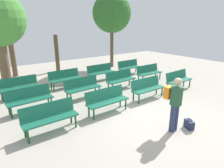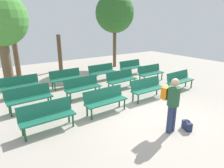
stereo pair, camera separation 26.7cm
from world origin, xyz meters
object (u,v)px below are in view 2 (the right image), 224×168
object	(u,v)px
bench_r1_c3	(150,72)
bench_r2_c0	(20,85)
visitor_with_backpack	(172,102)
handbag	(187,125)
tree_2	(15,51)
bench_r0_c1	(105,99)
tree_3	(60,53)
bench_r2_c3	(131,66)
bench_r1_c1	(83,86)
bench_r0_c2	(147,87)
bench_r2_c2	(102,71)
bench_r1_c0	(29,97)
bench_r2_c1	(66,77)
bench_r0_c3	(180,80)
bench_r1_c2	(121,78)
tree_1	(115,13)
bench_r0_c0	(47,115)

from	to	relation	value
bench_r1_c3	bench_r2_c0	world-z (taller)	same
visitor_with_backpack	handbag	bearing A→B (deg)	150.23
tree_2	bench_r0_c1	bearing A→B (deg)	-77.38
tree_3	tree_2	bearing A→B (deg)	174.89
bench_r2_c3	tree_3	distance (m)	4.87
bench_r0_c1	handbag	distance (m)	2.82
bench_r1_c1	bench_r2_c3	size ratio (longest dim) A/B	1.00
bench_r0_c2	bench_r2_c2	bearing A→B (deg)	91.37
bench_r1_c0	bench_r2_c1	bearing A→B (deg)	37.91
bench_r1_c3	tree_3	distance (m)	6.21
bench_r0_c3	bench_r1_c2	world-z (taller)	same
bench_r1_c0	visitor_with_backpack	xyz separation A→B (m)	(3.08, -3.96, 0.43)
bench_r1_c0	tree_1	xyz separation A→B (m)	(6.91, 4.32, 3.24)
bench_r0_c2	handbag	world-z (taller)	bench_r0_c2
bench_r2_c2	handbag	size ratio (longest dim) A/B	4.41
bench_r0_c2	tree_2	xyz separation A→B (m)	(-3.82, 7.31, 1.00)
bench_r0_c1	bench_r0_c2	distance (m)	2.17
visitor_with_backpack	bench_r2_c3	bearing A→B (deg)	-123.79
bench_r0_c0	visitor_with_backpack	size ratio (longest dim) A/B	0.97
bench_r2_c2	visitor_with_backpack	world-z (taller)	visitor_with_backpack
bench_r2_c1	visitor_with_backpack	world-z (taller)	visitor_with_backpack
bench_r0_c1	bench_r2_c0	xyz separation A→B (m)	(-2.20, 3.51, 0.00)
tree_3	handbag	xyz separation A→B (m)	(0.42, -9.59, -1.07)
bench_r2_c3	tree_1	size ratio (longest dim) A/B	0.32
bench_r1_c1	bench_r0_c2	bearing A→B (deg)	-40.71
bench_r1_c0	bench_r2_c0	size ratio (longest dim) A/B	1.00
bench_r0_c2	bench_r2_c3	bearing A→B (deg)	59.91
bench_r2_c0	bench_r2_c2	bearing A→B (deg)	0.22
bench_r0_c2	tree_1	distance (m)	7.29
bench_r2_c1	bench_r2_c3	xyz separation A→B (m)	(4.31, 0.07, 0.00)
bench_r1_c3	bench_r2_c2	world-z (taller)	same
visitor_with_backpack	bench_r1_c3	bearing A→B (deg)	-132.79
bench_r1_c0	bench_r2_c1	distance (m)	2.79
tree_2	handbag	bearing A→B (deg)	-72.76
bench_r0_c0	tree_2	xyz separation A→B (m)	(0.43, 7.46, 1.00)
bench_r2_c1	tree_2	size ratio (longest dim) A/B	0.54
bench_r1_c2	bench_r2_c1	xyz separation A→B (m)	(-2.14, 1.76, 0.00)
bench_r2_c2	bench_r2_c3	bearing A→B (deg)	-1.31
bench_r0_c2	bench_r1_c0	world-z (taller)	same
bench_r0_c0	bench_r1_c1	size ratio (longest dim) A/B	0.99
bench_r0_c3	bench_r1_c0	world-z (taller)	same
bench_r0_c3	bench_r2_c1	distance (m)	5.59
bench_r0_c3	bench_r2_c0	size ratio (longest dim) A/B	1.00
bench_r0_c3	bench_r2_c3	bearing A→B (deg)	88.56
bench_r0_c1	tree_1	bearing A→B (deg)	51.61
bench_r0_c0	bench_r2_c1	world-z (taller)	same
bench_r2_c3	visitor_with_backpack	size ratio (longest dim) A/B	0.98
bench_r2_c2	tree_2	size ratio (longest dim) A/B	0.54
bench_r2_c0	tree_3	world-z (taller)	tree_3
bench_r1_c2	bench_r2_c2	distance (m)	1.82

